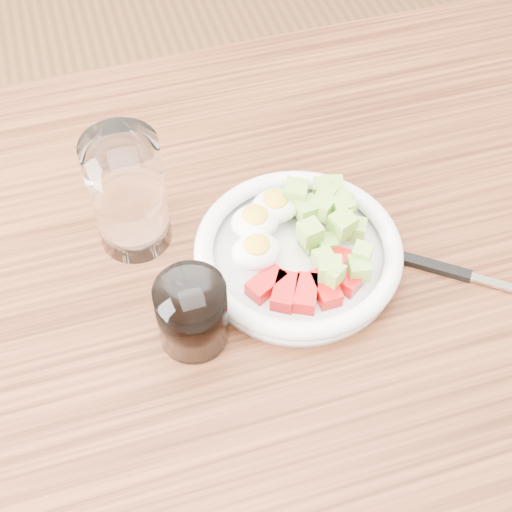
{
  "coord_description": "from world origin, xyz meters",
  "views": [
    {
      "loc": [
        -0.16,
        -0.47,
        1.47
      ],
      "look_at": [
        -0.01,
        0.01,
        0.8
      ],
      "focal_mm": 50.0,
      "sensor_mm": 36.0,
      "label": 1
    }
  ],
  "objects": [
    {
      "name": "coffee_glass",
      "position": [
        -0.1,
        -0.06,
        0.81
      ],
      "size": [
        0.08,
        0.08,
        0.09
      ],
      "color": "white",
      "rests_on": "dining_table"
    },
    {
      "name": "fork",
      "position": [
        0.22,
        -0.06,
        0.77
      ],
      "size": [
        0.18,
        0.14,
        0.01
      ],
      "color": "black",
      "rests_on": "dining_table"
    },
    {
      "name": "bowl",
      "position": [
        0.04,
        0.01,
        0.79
      ],
      "size": [
        0.25,
        0.25,
        0.06
      ],
      "color": "white",
      "rests_on": "dining_table"
    },
    {
      "name": "water_glass",
      "position": [
        -0.14,
        0.11,
        0.85
      ],
      "size": [
        0.09,
        0.09,
        0.16
      ],
      "primitive_type": "cylinder",
      "color": "white",
      "rests_on": "dining_table"
    },
    {
      "name": "dining_table",
      "position": [
        0.0,
        0.0,
        0.67
      ],
      "size": [
        1.5,
        0.9,
        0.77
      ],
      "color": "brown",
      "rests_on": "ground"
    },
    {
      "name": "ground",
      "position": [
        0.0,
        0.0,
        0.0
      ],
      "size": [
        4.0,
        4.0,
        0.0
      ],
      "primitive_type": "plane",
      "color": "brown",
      "rests_on": "ground"
    }
  ]
}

